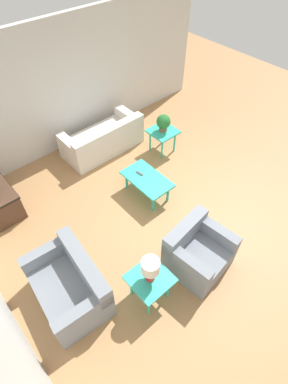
# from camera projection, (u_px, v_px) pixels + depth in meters

# --- Properties ---
(ground_plane) EXTENTS (14.00, 14.00, 0.00)m
(ground_plane) POSITION_uv_depth(u_px,v_px,m) (165.00, 213.00, 5.68)
(ground_plane) COLOR #A87A4C
(wall_right) EXTENTS (0.12, 7.20, 2.70)m
(wall_right) POSITION_uv_depth(u_px,v_px,m) (66.00, 86.00, 6.23)
(wall_right) COLOR silver
(wall_right) RESTS_ON ground_plane
(sofa) EXTENTS (0.84, 1.80, 0.73)m
(sofa) POSITION_uv_depth(u_px,v_px,m) (103.00, 140.00, 6.74)
(sofa) COLOR silver
(sofa) RESTS_ON ground_plane
(armchair) EXTENTS (0.93, 0.99, 0.82)m
(armchair) POSITION_uv_depth(u_px,v_px,m) (197.00, 252.00, 4.74)
(armchair) COLOR slate
(armchair) RESTS_ON ground_plane
(loveseat) EXTENTS (1.33, 0.95, 0.82)m
(loveseat) POSITION_uv_depth(u_px,v_px,m) (71.00, 286.00, 4.38)
(loveseat) COLOR slate
(loveseat) RESTS_ON ground_plane
(coffee_table) EXTENTS (0.98, 0.57, 0.45)m
(coffee_table) POSITION_uv_depth(u_px,v_px,m) (147.00, 180.00, 5.73)
(coffee_table) COLOR #2DB79E
(coffee_table) RESTS_ON ground_plane
(side_table_plant) EXTENTS (0.57, 0.57, 0.55)m
(side_table_plant) POSITION_uv_depth(u_px,v_px,m) (163.00, 134.00, 6.58)
(side_table_plant) COLOR #2DB79E
(side_table_plant) RESTS_ON ground_plane
(side_table_lamp) EXTENTS (0.57, 0.57, 0.55)m
(side_table_lamp) POSITION_uv_depth(u_px,v_px,m) (150.00, 281.00, 4.27)
(side_table_lamp) COLOR #2DB79E
(side_table_lamp) RESTS_ON ground_plane
(potted_plant) EXTENTS (0.30, 0.30, 0.39)m
(potted_plant) POSITION_uv_depth(u_px,v_px,m) (163.00, 122.00, 6.36)
(potted_plant) COLOR brown
(potted_plant) RESTS_ON side_table_plant
(table_lamp) EXTENTS (0.26, 0.26, 0.45)m
(table_lamp) POSITION_uv_depth(u_px,v_px,m) (150.00, 268.00, 3.99)
(table_lamp) COLOR red
(table_lamp) RESTS_ON side_table_lamp
(remote_control) EXTENTS (0.16, 0.06, 0.02)m
(remote_control) POSITION_uv_depth(u_px,v_px,m) (139.00, 173.00, 5.77)
(remote_control) COLOR #4C4C51
(remote_control) RESTS_ON coffee_table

